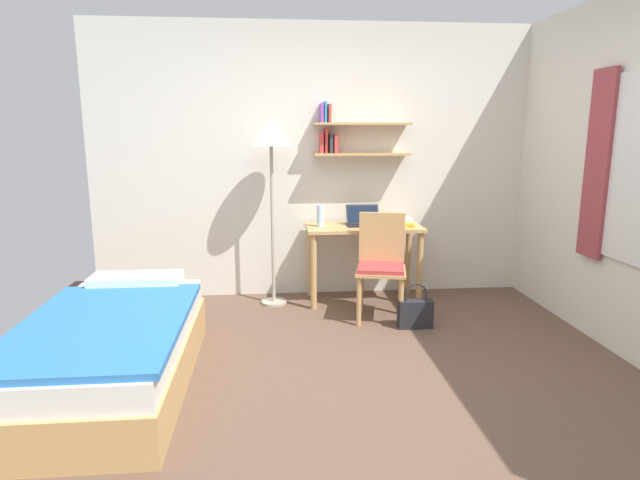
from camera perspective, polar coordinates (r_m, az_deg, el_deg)
ground_plane at (r=3.56m, az=3.44°, el=-15.20°), size 5.28×5.28×0.00m
wall_back at (r=5.19m, az=0.29°, el=8.37°), size 4.40×0.27×2.60m
bed at (r=3.69m, az=-21.50°, el=-10.95°), size 0.97×1.85×0.54m
desk at (r=5.01m, az=4.71°, el=-0.06°), size 1.08×0.51×0.73m
desk_chair at (r=4.59m, az=6.58°, el=-2.37°), size 0.50×0.49×0.91m
standing_lamp at (r=4.82m, az=-5.28°, el=10.24°), size 0.39×0.39×1.69m
laptop at (r=5.01m, az=4.64°, el=2.15°), size 0.32×0.21×0.19m
water_bottle at (r=4.91m, az=0.05°, el=2.60°), size 0.07×0.07×0.20m
book_stack at (r=5.03m, az=8.95°, el=1.90°), size 0.19×0.25×0.07m
handbag at (r=4.50m, az=10.20°, el=-7.66°), size 0.28×0.11×0.38m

